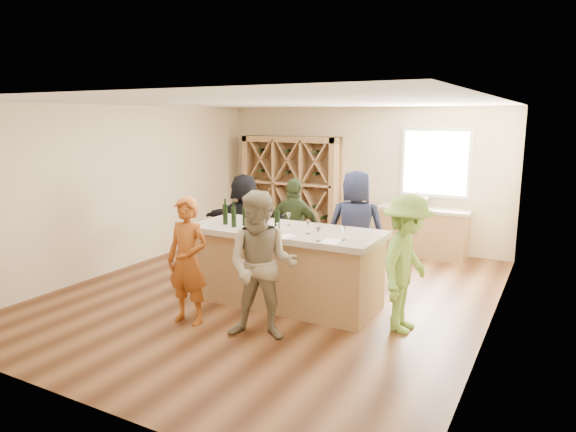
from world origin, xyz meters
The scene contains 36 objects.
floor centered at (0.00, 0.00, -0.05)m, with size 6.00×7.00×0.10m, color brown.
ceiling centered at (0.00, 0.00, 2.85)m, with size 6.00×7.00×0.10m, color white.
wall_back centered at (0.00, 3.55, 1.40)m, with size 6.00×0.10×2.80m, color beige.
wall_front centered at (0.00, -3.55, 1.40)m, with size 6.00×0.10×2.80m, color beige.
wall_left centered at (-3.05, 0.00, 1.40)m, with size 0.10×7.00×2.80m, color beige.
wall_right centered at (3.05, 0.00, 1.40)m, with size 0.10×7.00×2.80m, color beige.
window_frame centered at (1.50, 3.47, 1.75)m, with size 1.30×0.06×1.30m, color white.
window_pane centered at (1.50, 3.44, 1.75)m, with size 1.18×0.01×1.18m, color white.
wine_rack centered at (-1.50, 3.27, 1.10)m, with size 2.20×0.45×2.20m, color #9B754A.
back_counter_base centered at (1.40, 3.20, 0.43)m, with size 1.60×0.58×0.86m, color #9B754A.
back_counter_top centered at (1.40, 3.20, 0.89)m, with size 1.70×0.62×0.06m, color #ADA08E.
sink centered at (1.20, 3.20, 1.01)m, with size 0.54×0.54×0.19m, color silver.
faucet centered at (1.20, 3.38, 1.07)m, with size 0.02×0.02×0.30m, color silver.
tasting_counter_base centered at (0.33, -0.31, 0.50)m, with size 2.60×1.00×1.00m, color #9B754A.
tasting_counter_top centered at (0.33, -0.31, 1.04)m, with size 2.72×1.12×0.08m, color #ADA08E.
wine_bottle_a centered at (-0.56, -0.47, 1.23)m, with size 0.07×0.07×0.29m, color black.
wine_bottle_b centered at (-0.35, -0.56, 1.22)m, with size 0.07×0.07×0.28m, color black.
wine_bottle_c centered at (-0.27, -0.40, 1.22)m, with size 0.07×0.07×0.28m, color black.
wine_bottle_d centered at (-0.11, -0.55, 1.22)m, with size 0.07×0.07×0.29m, color black.
wine_bottle_e centered at (0.10, -0.50, 1.24)m, with size 0.08×0.08×0.31m, color black.
wine_glass_a centered at (0.08, -0.79, 1.16)m, with size 0.06×0.06×0.17m, color white.
wine_glass_b centered at (0.47, -0.75, 1.16)m, with size 0.06×0.06×0.16m, color white.
wine_glass_c centered at (1.05, -0.76, 1.17)m, with size 0.07×0.07×0.18m, color white.
wine_glass_d centered at (0.75, -0.46, 1.17)m, with size 0.07×0.07×0.18m, color white.
wine_glass_e centered at (1.30, -0.55, 1.16)m, with size 0.06×0.06×0.17m, color white.
tasting_menu_a centered at (0.02, -0.69, 1.08)m, with size 0.21×0.29×0.00m, color white.
tasting_menu_b centered at (0.55, -0.75, 1.08)m, with size 0.22×0.30×0.00m, color white.
tasting_menu_c centered at (1.20, -0.69, 1.08)m, with size 0.20×0.27×0.00m, color white.
person_near_left centered at (-0.42, -1.50, 0.81)m, with size 0.59×0.43×1.63m, color #994C19.
person_near_right centered at (0.66, -1.46, 0.89)m, with size 0.86×0.47×1.77m, color gray.
person_server centered at (2.08, -0.43, 0.85)m, with size 1.10×0.51×1.70m, color #8CC64C.
person_far_mid centered at (-0.07, 0.73, 0.83)m, with size 0.97×0.50×1.65m, color #263319.
person_far_right centered at (0.94, 0.82, 0.91)m, with size 0.89×0.58×1.82m, color #191E38.
person_far_left centered at (-1.06, 0.79, 0.84)m, with size 1.55×0.56×1.67m, color black.
wine_bottle_f centered at (0.38, -0.61, 1.23)m, with size 0.07×0.07×0.30m, color black.
wine_glass_f centered at (0.28, -0.11, 1.17)m, with size 0.07×0.07×0.18m, color white.
Camera 1 is at (3.68, -6.39, 2.60)m, focal length 32.00 mm.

